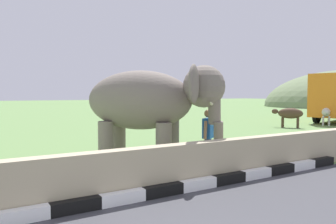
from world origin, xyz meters
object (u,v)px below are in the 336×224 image
at_px(cow_near, 290,114).
at_px(cow_mid, 326,112).
at_px(elephant, 151,102).
at_px(person_handler, 208,134).

distance_m(cow_near, cow_mid, 3.52).
distance_m(elephant, person_handler, 1.91).
bearing_deg(cow_near, person_handler, -152.09).
bearing_deg(person_handler, cow_near, 27.91).
distance_m(person_handler, cow_near, 12.71).
bearing_deg(elephant, cow_near, 22.38).
bearing_deg(cow_mid, cow_near, 176.60).
xyz_separation_m(person_handler, cow_mid, (14.74, 5.74, -0.06)).
height_order(cow_near, cow_mid, same).
relative_size(person_handler, cow_mid, 0.92).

